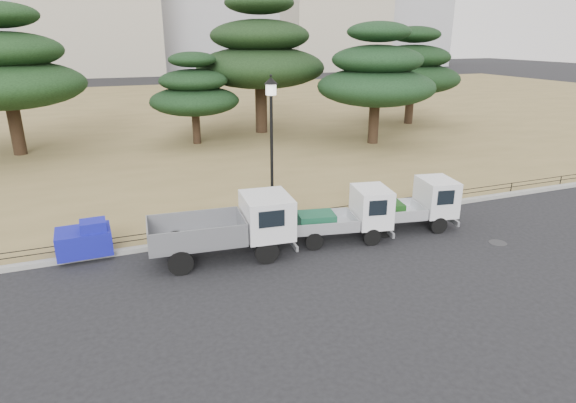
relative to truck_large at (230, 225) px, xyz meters
name	(u,v)px	position (x,y,z in m)	size (l,w,h in m)	color
ground	(311,259)	(2.31, -1.12, -1.08)	(220.00, 220.00, 0.00)	black
lawn	(169,116)	(2.31, 29.48, -1.01)	(120.00, 56.00, 0.15)	olive
curb	(282,228)	(2.31, 1.48, -1.00)	(120.00, 0.25, 0.16)	gray
truck_large	(230,225)	(0.00, 0.00, 0.00)	(4.59, 2.12, 1.95)	black
truck_kei_front	(348,215)	(4.13, -0.11, -0.18)	(3.62, 2.03, 1.81)	black
truck_kei_rear	(414,205)	(6.88, -0.06, -0.18)	(3.66, 2.03, 1.81)	black
street_lamp	(271,128)	(2.04, 1.78, 2.64)	(0.47, 0.47, 5.29)	black
pipe_fence	(281,217)	(2.31, 1.63, -0.64)	(38.00, 0.04, 0.40)	black
tarp_pile	(85,240)	(-4.33, 1.69, -0.49)	(1.68, 1.26, 1.10)	#1518A9
manhole	(498,243)	(8.81, -2.32, -1.08)	(0.60, 0.60, 0.01)	#2D2D30
pine_west_near	(5,69)	(-7.99, 17.58, 3.88)	(8.35, 8.35, 8.35)	black
pine_center_left	(194,92)	(2.24, 16.78, 2.34)	(5.58, 5.58, 5.67)	black
pine_center_right	(260,53)	(7.32, 18.91, 4.50)	(8.84, 8.84, 9.38)	black
pine_east_near	(376,75)	(12.85, 12.78, 3.35)	(7.35, 7.35, 7.43)	black
pine_east_far	(412,69)	(19.27, 18.12, 3.26)	(7.23, 7.23, 7.26)	black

